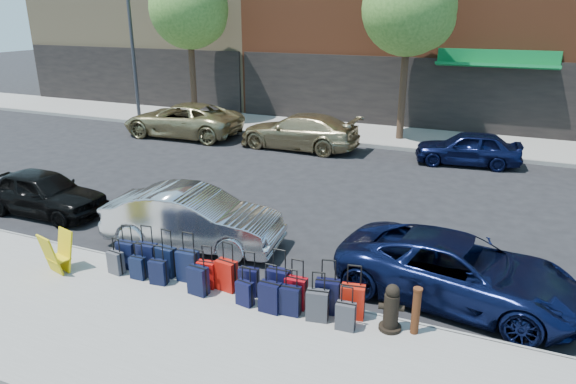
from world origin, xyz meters
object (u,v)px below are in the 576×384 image
at_px(tree_center, 412,11).
at_px(car_near_0, 43,192).
at_px(car_near_2, 458,270).
at_px(suitcase_front_5, 227,275).
at_px(fire_hydrant, 391,309).
at_px(display_rack, 57,253).
at_px(bollard, 416,310).
at_px(car_far_2, 468,148).
at_px(car_far_0, 182,120).
at_px(car_far_1, 299,131).
at_px(streetlight, 134,27).
at_px(car_near_1, 193,218).
at_px(tree_left, 191,11).

height_order(tree_center, car_near_0, tree_center).
bearing_deg(car_near_2, suitcase_front_5, 119.24).
bearing_deg(fire_hydrant, display_rack, 175.64).
relative_size(bollard, car_far_2, 0.23).
bearing_deg(display_rack, suitcase_front_5, 26.11).
xyz_separation_m(car_far_0, car_far_1, (5.69, 0.04, -0.03)).
height_order(bollard, display_rack, display_rack).
height_order(car_near_2, car_far_0, car_far_0).
xyz_separation_m(tree_center, display_rack, (-4.37, -15.04, -4.82)).
distance_m(display_rack, car_far_1, 12.22).
bearing_deg(car_far_2, tree_center, -138.92).
xyz_separation_m(streetlight, car_near_1, (10.83, -11.82, -3.95)).
bearing_deg(car_near_1, car_far_2, -35.91).
relative_size(fire_hydrant, car_near_1, 0.20).
height_order(tree_left, car_near_2, tree_left).
bearing_deg(car_near_2, tree_center, 23.59).
bearing_deg(car_near_2, car_far_0, 61.00).
distance_m(streetlight, fire_hydrant, 21.48).
bearing_deg(bollard, car_far_0, 137.53).
height_order(tree_left, car_near_0, tree_left).
bearing_deg(suitcase_front_5, tree_center, 95.22).
xyz_separation_m(streetlight, bollard, (16.47, -13.59, -4.06)).
bearing_deg(display_rack, tree_center, 88.29).
distance_m(tree_center, car_far_2, 6.16).
height_order(suitcase_front_5, fire_hydrant, suitcase_front_5).
bearing_deg(tree_center, car_far_2, -41.89).
bearing_deg(bollard, suitcase_front_5, 179.83).
bearing_deg(car_near_0, tree_left, 12.26).
distance_m(display_rack, car_near_0, 4.19).
height_order(bollard, car_near_1, car_near_1).
relative_size(tree_center, streetlight, 0.91).
distance_m(streetlight, car_near_0, 13.68).
height_order(suitcase_front_5, bollard, suitcase_front_5).
xyz_separation_m(car_near_1, car_near_2, (6.15, -0.10, -0.06)).
height_order(tree_center, suitcase_front_5, tree_center).
bearing_deg(streetlight, bollard, -39.53).
xyz_separation_m(suitcase_front_5, car_far_0, (-8.75, 11.41, 0.29)).
bearing_deg(streetlight, car_near_1, -47.50).
xyz_separation_m(tree_left, bollard, (13.53, -14.29, -4.81)).
xyz_separation_m(streetlight, fire_hydrant, (16.06, -13.65, -4.10)).
distance_m(car_near_1, car_far_1, 9.75).
relative_size(suitcase_front_5, fire_hydrant, 1.14).
relative_size(display_rack, car_far_2, 0.24).
height_order(tree_left, car_far_1, tree_left).
distance_m(tree_left, tree_center, 10.50).
relative_size(car_near_1, car_far_2, 1.15).
bearing_deg(tree_center, fire_hydrant, -79.65).
xyz_separation_m(tree_center, fire_hydrant, (2.62, -14.35, -4.85)).
bearing_deg(tree_left, car_far_1, -22.84).
distance_m(streetlight, car_near_1, 16.51).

